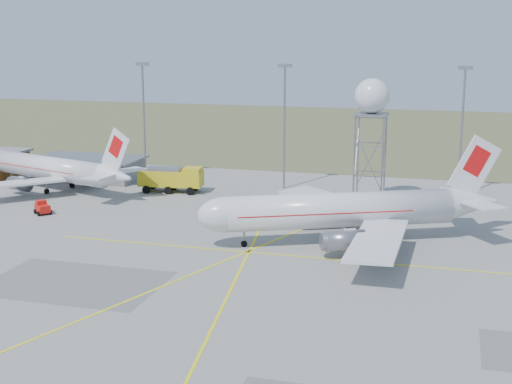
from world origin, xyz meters
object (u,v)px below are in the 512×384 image
(radar_tower, at_px, (371,134))
(fire_truck, at_px, (173,180))
(baggage_tug, at_px, (43,209))
(airliner_main, at_px, (345,211))
(airliner_far, at_px, (53,169))

(radar_tower, distance_m, fire_truck, 32.75)
(radar_tower, height_order, fire_truck, radar_tower)
(baggage_tug, bearing_deg, airliner_main, 36.71)
(radar_tower, height_order, baggage_tug, radar_tower)
(airliner_far, height_order, radar_tower, radar_tower)
(airliner_main, distance_m, airliner_far, 53.56)
(fire_truck, bearing_deg, baggage_tug, -129.74)
(fire_truck, bearing_deg, airliner_far, -174.90)
(fire_truck, relative_size, baggage_tug, 3.51)
(airliner_far, bearing_deg, fire_truck, -150.46)
(airliner_far, xyz_separation_m, baggage_tug, (7.09, -14.79, -2.76))
(radar_tower, xyz_separation_m, baggage_tug, (-44.00, -19.81, -9.82))
(airliner_main, xyz_separation_m, baggage_tug, (-43.67, 2.29, -3.25))
(airliner_main, xyz_separation_m, radar_tower, (0.33, 22.10, 6.57))
(airliner_far, distance_m, baggage_tug, 16.64)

